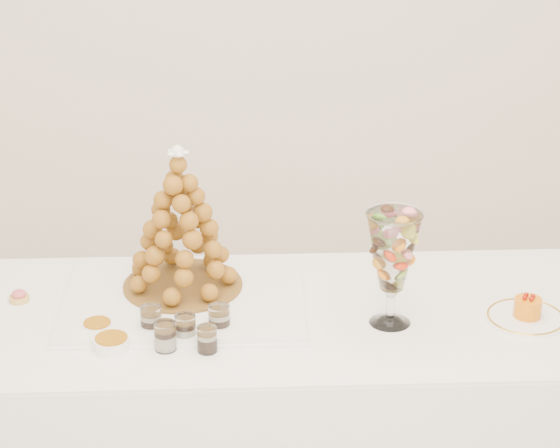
{
  "coord_description": "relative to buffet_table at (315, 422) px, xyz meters",
  "views": [
    {
      "loc": [
        -0.1,
        -2.34,
        2.11
      ],
      "look_at": [
        -0.02,
        0.22,
        0.98
      ],
      "focal_mm": 70.0,
      "sensor_mm": 36.0,
      "label": 1
    }
  ],
  "objects": [
    {
      "name": "buffet_table",
      "position": [
        0.0,
        0.0,
        0.0
      ],
      "size": [
        1.87,
        0.76,
        0.71
      ],
      "rotation": [
        0.0,
        0.0,
        0.01
      ],
      "color": "white",
      "rests_on": "ground"
    },
    {
      "name": "lace_tray",
      "position": [
        -0.36,
        0.07,
        0.36
      ],
      "size": [
        0.65,
        0.49,
        0.02
      ],
      "primitive_type": "cube",
      "rotation": [
        0.0,
        0.0,
        -0.0
      ],
      "color": "white",
      "rests_on": "buffet_table"
    },
    {
      "name": "macaron_vase",
      "position": [
        0.19,
        -0.06,
        0.56
      ],
      "size": [
        0.14,
        0.14,
        0.31
      ],
      "color": "white",
      "rests_on": "buffet_table"
    },
    {
      "name": "cake_plate",
      "position": [
        0.55,
        -0.06,
        0.36
      ],
      "size": [
        0.21,
        0.21,
        0.01
      ],
      "primitive_type": "cylinder",
      "color": "white",
      "rests_on": "buffet_table"
    },
    {
      "name": "pink_tart",
      "position": [
        -0.81,
        0.09,
        0.37
      ],
      "size": [
        0.05,
        0.05,
        0.03
      ],
      "color": "tan",
      "rests_on": "buffet_table"
    },
    {
      "name": "verrine_a",
      "position": [
        -0.44,
        -0.1,
        0.39
      ],
      "size": [
        0.06,
        0.06,
        0.07
      ],
      "primitive_type": "cylinder",
      "rotation": [
        0.0,
        0.0,
        0.1
      ],
      "color": "white",
      "rests_on": "buffet_table"
    },
    {
      "name": "verrine_b",
      "position": [
        -0.35,
        -0.15,
        0.39
      ],
      "size": [
        0.06,
        0.06,
        0.07
      ],
      "primitive_type": "cylinder",
      "rotation": [
        0.0,
        0.0,
        0.18
      ],
      "color": "white",
      "rests_on": "buffet_table"
    },
    {
      "name": "verrine_c",
      "position": [
        -0.26,
        -0.1,
        0.39
      ],
      "size": [
        0.06,
        0.06,
        0.08
      ],
      "primitive_type": "cylinder",
      "rotation": [
        0.0,
        0.0,
        -0.05
      ],
      "color": "white",
      "rests_on": "buffet_table"
    },
    {
      "name": "verrine_d",
      "position": [
        -0.39,
        -0.18,
        0.39
      ],
      "size": [
        0.06,
        0.06,
        0.08
      ],
      "primitive_type": "cylinder",
      "rotation": [
        0.0,
        0.0,
        0.09
      ],
      "color": "white",
      "rests_on": "buffet_table"
    },
    {
      "name": "verrine_e",
      "position": [
        -0.29,
        -0.2,
        0.39
      ],
      "size": [
        0.06,
        0.06,
        0.07
      ],
      "primitive_type": "cylinder",
      "rotation": [
        0.0,
        0.0,
        0.2
      ],
      "color": "white",
      "rests_on": "buffet_table"
    },
    {
      "name": "ramekin_back",
      "position": [
        -0.58,
        -0.09,
        0.37
      ],
      "size": [
        0.08,
        0.08,
        0.02
      ],
      "primitive_type": "cylinder",
      "color": "white",
      "rests_on": "buffet_table"
    },
    {
      "name": "ramekin_front",
      "position": [
        -0.53,
        -0.18,
        0.37
      ],
      "size": [
        0.09,
        0.09,
        0.03
      ],
      "primitive_type": "cylinder",
      "color": "white",
      "rests_on": "buffet_table"
    },
    {
      "name": "croquembouche",
      "position": [
        -0.37,
        0.12,
        0.58
      ],
      "size": [
        0.34,
        0.34,
        0.41
      ],
      "rotation": [
        0.0,
        0.0,
        0.29
      ],
      "color": "brown",
      "rests_on": "lace_tray"
    },
    {
      "name": "mousse_cake",
      "position": [
        0.56,
        -0.06,
        0.39
      ],
      "size": [
        0.07,
        0.07,
        0.06
      ],
      "color": "orange",
      "rests_on": "cake_plate"
    }
  ]
}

